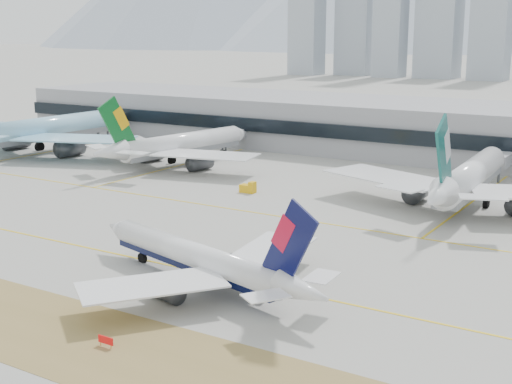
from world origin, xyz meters
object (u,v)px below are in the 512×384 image
Objects in this scene: taxiing_airliner at (202,260)px; widebody_cathay at (468,179)px; widebody_korean at (45,130)px; terminal at (421,129)px; widebody_eva at (177,146)px.

widebody_cathay is (18.79, 67.31, 1.92)m from taxiing_airliner.
widebody_korean is at bearing 86.64° from widebody_cathay.
widebody_korean is 111.72m from terminal.
taxiing_airliner reaches higher than terminal.
widebody_eva is at bearing -35.07° from taxiing_airliner.
widebody_cathay is at bearing -89.07° from widebody_korean.
widebody_eva is (-60.74, 72.30, 1.53)m from taxiing_airliner.
widebody_korean is 0.25× the size of terminal.
terminal is (-11.03, 124.64, 3.60)m from taxiing_airliner.
widebody_korean reaches higher than terminal.
widebody_cathay reaches higher than terminal.
widebody_korean reaches higher than taxiing_airliner.
widebody_korean is (-107.53, 68.33, 2.79)m from taxiing_airliner.
terminal is at bearing -34.28° from widebody_eva.
taxiing_airliner is 94.44m from widebody_eva.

